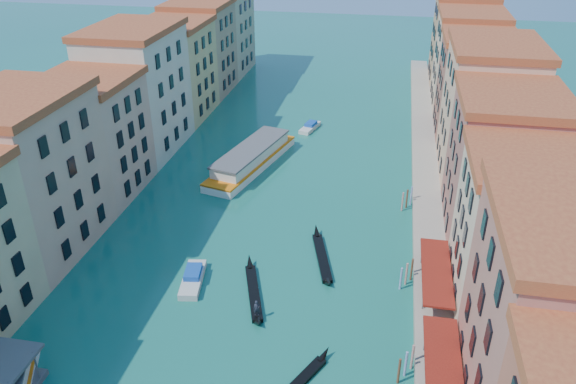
# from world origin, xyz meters

# --- Properties ---
(left_bank_palazzos) EXTENTS (12.80, 128.40, 21.00)m
(left_bank_palazzos) POSITION_xyz_m (-26.00, 64.68, 9.71)
(left_bank_palazzos) COLOR beige
(left_bank_palazzos) RESTS_ON ground
(right_bank_palazzos) EXTENTS (12.80, 128.40, 21.00)m
(right_bank_palazzos) POSITION_xyz_m (30.00, 65.00, 9.75)
(right_bank_palazzos) COLOR #AA523B
(right_bank_palazzos) RESTS_ON ground
(quay) EXTENTS (4.00, 140.00, 1.00)m
(quay) POSITION_xyz_m (22.00, 65.00, 0.50)
(quay) COLOR #A39784
(quay) RESTS_ON ground
(restaurant_awnings) EXTENTS (3.20, 44.55, 3.12)m
(restaurant_awnings) POSITION_xyz_m (22.19, 23.00, 2.99)
(restaurant_awnings) COLOR maroon
(restaurant_awnings) RESTS_ON ground
(mooring_poles_right) EXTENTS (1.44, 54.24, 3.20)m
(mooring_poles_right) POSITION_xyz_m (19.10, 28.80, 1.30)
(mooring_poles_right) COLOR brown
(mooring_poles_right) RESTS_ON ground
(vaporetto_far) EXTENTS (10.53, 23.34, 3.39)m
(vaporetto_far) POSITION_xyz_m (-5.80, 67.14, 1.52)
(vaporetto_far) COLOR white
(vaporetto_far) RESTS_ON ground
(gondola_fore) EXTENTS (5.01, 12.30, 2.53)m
(gondola_fore) POSITION_xyz_m (2.47, 34.98, 0.43)
(gondola_fore) COLOR black
(gondola_fore) RESTS_ON ground
(gondola_far) EXTENTS (4.36, 12.72, 1.83)m
(gondola_far) POSITION_xyz_m (8.98, 43.39, 0.38)
(gondola_far) COLOR black
(gondola_far) RESTS_ON ground
(motorboat_mid) EXTENTS (3.25, 7.12, 1.42)m
(motorboat_mid) POSITION_xyz_m (-4.96, 35.92, 0.55)
(motorboat_mid) COLOR beige
(motorboat_mid) RESTS_ON ground
(motorboat_far) EXTENTS (3.46, 6.50, 1.29)m
(motorboat_far) POSITION_xyz_m (1.10, 85.08, 0.50)
(motorboat_far) COLOR silver
(motorboat_far) RESTS_ON ground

